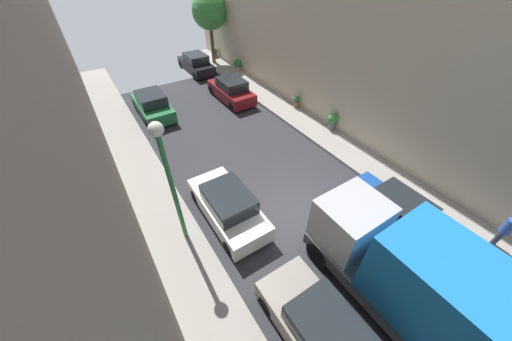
{
  "coord_description": "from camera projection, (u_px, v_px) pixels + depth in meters",
  "views": [
    {
      "loc": [
        -5.71,
        -5.63,
        9.01
      ],
      "look_at": [
        -0.41,
        2.59,
        0.5
      ],
      "focal_mm": 18.91,
      "sensor_mm": 36.0,
      "label": 1
    }
  ],
  "objects": [
    {
      "name": "delivery_truck",
      "position": [
        422.0,
        286.0,
        7.36
      ],
      "size": [
        2.26,
        6.6,
        3.38
      ],
      "color": "#4C4C51",
      "rests_on": "ground"
    },
    {
      "name": "parked_car_right_0",
      "position": [
        394.0,
        213.0,
        10.7
      ],
      "size": [
        1.78,
        4.2,
        1.57
      ],
      "color": "#194799",
      "rests_on": "ground"
    },
    {
      "name": "potted_plant_1",
      "position": [
        297.0,
        101.0,
        18.19
      ],
      "size": [
        0.42,
        0.42,
        0.82
      ],
      "color": "brown",
      "rests_on": "sidewalk_right"
    },
    {
      "name": "ground",
      "position": [
        296.0,
        208.0,
        11.81
      ],
      "size": [
        32.0,
        32.0,
        0.0
      ],
      "primitive_type": "plane",
      "color": "#2D2D33"
    },
    {
      "name": "street_tree_1",
      "position": [
        209.0,
        12.0,
        22.4
      ],
      "size": [
        2.88,
        2.88,
        5.62
      ],
      "color": "brown",
      "rests_on": "sidewalk_right"
    },
    {
      "name": "sidewalk_right",
      "position": [
        372.0,
        167.0,
        13.81
      ],
      "size": [
        2.0,
        44.0,
        0.15
      ],
      "primitive_type": "cube",
      "color": "gray",
      "rests_on": "ground"
    },
    {
      "name": "parked_car_right_1",
      "position": [
        231.0,
        90.0,
        19.2
      ],
      "size": [
        1.78,
        4.2,
        1.57
      ],
      "color": "maroon",
      "rests_on": "ground"
    },
    {
      "name": "pedestrian",
      "position": [
        505.0,
        230.0,
        9.63
      ],
      "size": [
        0.4,
        0.36,
        1.72
      ],
      "color": "#2D334C",
      "rests_on": "sidewalk_right"
    },
    {
      "name": "sidewalk_left",
      "position": [
        188.0,
        264.0,
        9.72
      ],
      "size": [
        2.0,
        44.0,
        0.15
      ],
      "primitive_type": "cube",
      "color": "gray",
      "rests_on": "ground"
    },
    {
      "name": "lamp_post",
      "position": [
        168.0,
        170.0,
        8.34
      ],
      "size": [
        0.44,
        0.44,
        5.09
      ],
      "color": "#26723F",
      "rests_on": "sidewalk_left"
    },
    {
      "name": "parked_car_right_2",
      "position": [
        196.0,
        64.0,
        23.17
      ],
      "size": [
        1.78,
        4.2,
        1.57
      ],
      "color": "black",
      "rests_on": "ground"
    },
    {
      "name": "potted_plant_2",
      "position": [
        215.0,
        52.0,
        25.96
      ],
      "size": [
        0.56,
        0.56,
        0.83
      ],
      "color": "slate",
      "rests_on": "sidewalk_right"
    },
    {
      "name": "potted_plant_4",
      "position": [
        238.0,
        64.0,
        23.29
      ],
      "size": [
        0.7,
        0.7,
        0.95
      ],
      "color": "#B2A899",
      "rests_on": "sidewalk_right"
    },
    {
      "name": "parked_car_left_4",
      "position": [
        152.0,
        105.0,
        17.52
      ],
      "size": [
        1.78,
        4.2,
        1.57
      ],
      "color": "#1E6638",
      "rests_on": "ground"
    },
    {
      "name": "potted_plant_0",
      "position": [
        332.0,
        120.0,
        16.09
      ],
      "size": [
        0.63,
        0.63,
        1.0
      ],
      "color": "slate",
      "rests_on": "sidewalk_right"
    },
    {
      "name": "parked_car_left_3",
      "position": [
        228.0,
        206.0,
        10.96
      ],
      "size": [
        1.78,
        4.2,
        1.57
      ],
      "color": "white",
      "rests_on": "ground"
    },
    {
      "name": "parked_car_left_2",
      "position": [
        323.0,
        333.0,
        7.45
      ],
      "size": [
        1.78,
        4.2,
        1.57
      ],
      "color": "gray",
      "rests_on": "ground"
    }
  ]
}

